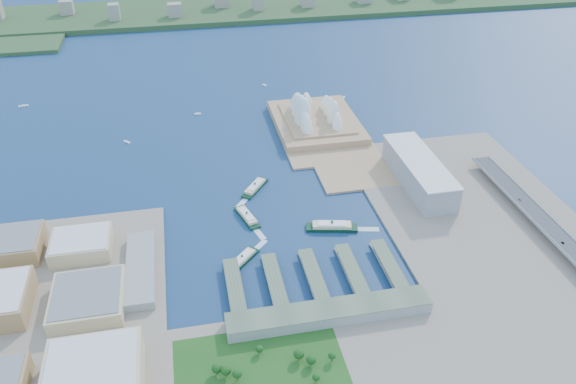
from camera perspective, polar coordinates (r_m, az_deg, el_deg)
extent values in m
plane|color=#0F234A|center=(657.10, -0.16, -4.76)|extent=(3000.00, 3000.00, 0.00)
cube|color=gray|center=(588.14, -23.24, -13.40)|extent=(220.00, 390.00, 3.00)
cube|color=gray|center=(510.36, 4.77, -18.87)|extent=(720.00, 180.00, 3.00)
cube|color=gray|center=(699.09, 20.44, -4.41)|extent=(240.00, 500.00, 3.00)
cube|color=tan|center=(892.71, 3.33, 6.23)|extent=(135.00, 220.00, 3.00)
cube|color=#2D4926|center=(1545.01, -7.72, 17.80)|extent=(2200.00, 260.00, 12.00)
cube|color=gray|center=(762.64, 13.14, 1.99)|extent=(45.00, 155.00, 35.00)
cube|color=gray|center=(555.38, 4.21, -12.18)|extent=(200.00, 28.00, 12.00)
imported|color=slate|center=(696.75, 26.13, -4.64)|extent=(1.33, 3.82, 1.26)
imported|color=slate|center=(753.35, 22.50, -0.72)|extent=(1.78, 4.38, 1.27)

